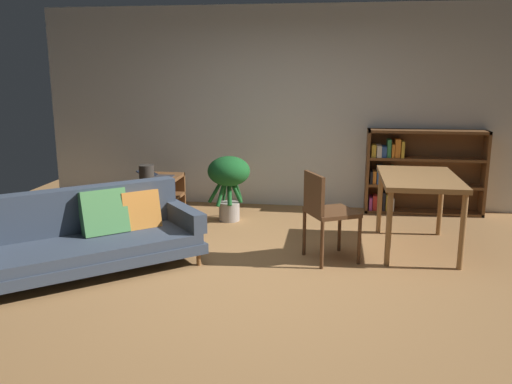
{
  "coord_description": "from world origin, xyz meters",
  "views": [
    {
      "loc": [
        0.64,
        -4.64,
        1.87
      ],
      "look_at": [
        -0.1,
        0.38,
        0.7
      ],
      "focal_mm": 37.61,
      "sensor_mm": 36.0,
      "label": 1
    }
  ],
  "objects_px": {
    "desk_speaker": "(147,175)",
    "bookshelf": "(416,172)",
    "potted_floor_plant": "(229,177)",
    "dining_chair_near": "(326,209)",
    "open_laptop": "(157,176)",
    "dining_table": "(419,185)",
    "media_console": "(157,201)",
    "fabric_couch": "(89,234)"
  },
  "relations": [
    {
      "from": "desk_speaker",
      "to": "bookshelf",
      "type": "bearing_deg",
      "value": 19.25
    },
    {
      "from": "potted_floor_plant",
      "to": "dining_chair_near",
      "type": "distance_m",
      "value": 1.77
    },
    {
      "from": "open_laptop",
      "to": "dining_table",
      "type": "distance_m",
      "value": 3.21
    },
    {
      "from": "desk_speaker",
      "to": "potted_floor_plant",
      "type": "height_order",
      "value": "potted_floor_plant"
    },
    {
      "from": "media_console",
      "to": "dining_table",
      "type": "height_order",
      "value": "dining_table"
    },
    {
      "from": "dining_chair_near",
      "to": "bookshelf",
      "type": "height_order",
      "value": "bookshelf"
    },
    {
      "from": "potted_floor_plant",
      "to": "bookshelf",
      "type": "height_order",
      "value": "bookshelf"
    },
    {
      "from": "desk_speaker",
      "to": "potted_floor_plant",
      "type": "distance_m",
      "value": 1.0
    },
    {
      "from": "media_console",
      "to": "potted_floor_plant",
      "type": "xyz_separation_m",
      "value": [
        0.9,
        0.13,
        0.3
      ]
    },
    {
      "from": "media_console",
      "to": "dining_table",
      "type": "relative_size",
      "value": 0.93
    },
    {
      "from": "media_console",
      "to": "dining_chair_near",
      "type": "distance_m",
      "value": 2.43
    },
    {
      "from": "open_laptop",
      "to": "dining_chair_near",
      "type": "distance_m",
      "value": 2.51
    },
    {
      "from": "media_console",
      "to": "potted_floor_plant",
      "type": "height_order",
      "value": "potted_floor_plant"
    },
    {
      "from": "media_console",
      "to": "dining_chair_near",
      "type": "xyz_separation_m",
      "value": [
        2.12,
        -1.15,
        0.27
      ]
    },
    {
      "from": "media_console",
      "to": "dining_chair_near",
      "type": "relative_size",
      "value": 1.27
    },
    {
      "from": "potted_floor_plant",
      "to": "dining_chair_near",
      "type": "bearing_deg",
      "value": -46.37
    },
    {
      "from": "fabric_couch",
      "to": "dining_table",
      "type": "xyz_separation_m",
      "value": [
        3.15,
        1.05,
        0.36
      ]
    },
    {
      "from": "desk_speaker",
      "to": "media_console",
      "type": "bearing_deg",
      "value": 83.66
    },
    {
      "from": "open_laptop",
      "to": "bookshelf",
      "type": "distance_m",
      "value": 3.38
    },
    {
      "from": "dining_chair_near",
      "to": "bookshelf",
      "type": "xyz_separation_m",
      "value": [
        1.14,
        2.05,
        0.02
      ]
    },
    {
      "from": "media_console",
      "to": "bookshelf",
      "type": "bearing_deg",
      "value": 15.37
    },
    {
      "from": "dining_table",
      "to": "potted_floor_plant",
      "type": "bearing_deg",
      "value": 159.87
    },
    {
      "from": "desk_speaker",
      "to": "potted_floor_plant",
      "type": "xyz_separation_m",
      "value": [
        0.92,
        0.38,
        -0.07
      ]
    },
    {
      "from": "media_console",
      "to": "open_laptop",
      "type": "relative_size",
      "value": 2.71
    },
    {
      "from": "dining_chair_near",
      "to": "bookshelf",
      "type": "bearing_deg",
      "value": 60.84
    },
    {
      "from": "potted_floor_plant",
      "to": "open_laptop",
      "type": "bearing_deg",
      "value": 178.97
    },
    {
      "from": "fabric_couch",
      "to": "potted_floor_plant",
      "type": "relative_size",
      "value": 2.58
    },
    {
      "from": "dining_chair_near",
      "to": "desk_speaker",
      "type": "bearing_deg",
      "value": 157.26
    },
    {
      "from": "media_console",
      "to": "fabric_couch",
      "type": "bearing_deg",
      "value": -92.98
    },
    {
      "from": "open_laptop",
      "to": "potted_floor_plant",
      "type": "bearing_deg",
      "value": -1.03
    },
    {
      "from": "fabric_couch",
      "to": "bookshelf",
      "type": "bearing_deg",
      "value": 37.96
    },
    {
      "from": "open_laptop",
      "to": "desk_speaker",
      "type": "xyz_separation_m",
      "value": [
        0.01,
        -0.4,
        0.09
      ]
    },
    {
      "from": "media_console",
      "to": "open_laptop",
      "type": "height_order",
      "value": "open_laptop"
    },
    {
      "from": "fabric_couch",
      "to": "media_console",
      "type": "xyz_separation_m",
      "value": [
        0.09,
        1.72,
        -0.09
      ]
    },
    {
      "from": "bookshelf",
      "to": "dining_chair_near",
      "type": "bearing_deg",
      "value": -119.16
    },
    {
      "from": "desk_speaker",
      "to": "dining_table",
      "type": "bearing_deg",
      "value": -7.61
    },
    {
      "from": "dining_table",
      "to": "desk_speaker",
      "type": "bearing_deg",
      "value": 172.39
    },
    {
      "from": "open_laptop",
      "to": "fabric_couch",
      "type": "bearing_deg",
      "value": -91.67
    },
    {
      "from": "media_console",
      "to": "desk_speaker",
      "type": "bearing_deg",
      "value": -96.34
    },
    {
      "from": "potted_floor_plant",
      "to": "bookshelf",
      "type": "xyz_separation_m",
      "value": [
        2.37,
        0.77,
        -0.02
      ]
    },
    {
      "from": "fabric_couch",
      "to": "dining_table",
      "type": "bearing_deg",
      "value": 18.46
    },
    {
      "from": "dining_table",
      "to": "dining_chair_near",
      "type": "distance_m",
      "value": 1.08
    }
  ]
}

